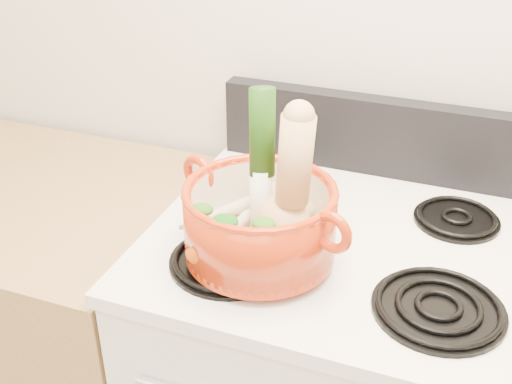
% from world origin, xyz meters
% --- Properties ---
extents(wall_back, '(3.50, 0.02, 2.60)m').
position_xyz_m(wall_back, '(0.00, 1.75, 1.30)').
color(wall_back, beige).
rests_on(wall_back, floor).
extents(cooktop, '(0.78, 0.67, 0.03)m').
position_xyz_m(cooktop, '(0.00, 1.40, 0.93)').
color(cooktop, silver).
rests_on(cooktop, stove_body).
extents(control_backsplash, '(0.76, 0.05, 0.18)m').
position_xyz_m(control_backsplash, '(0.00, 1.70, 1.04)').
color(control_backsplash, black).
rests_on(control_backsplash, cooktop).
extents(burner_front_left, '(0.22, 0.22, 0.02)m').
position_xyz_m(burner_front_left, '(-0.19, 1.24, 0.96)').
color(burner_front_left, black).
rests_on(burner_front_left, cooktop).
extents(burner_front_right, '(0.22, 0.22, 0.02)m').
position_xyz_m(burner_front_right, '(0.19, 1.24, 0.96)').
color(burner_front_right, black).
rests_on(burner_front_right, cooktop).
extents(burner_back_left, '(0.17, 0.17, 0.02)m').
position_xyz_m(burner_back_left, '(-0.19, 1.54, 0.96)').
color(burner_back_left, black).
rests_on(burner_back_left, cooktop).
extents(burner_back_right, '(0.17, 0.17, 0.02)m').
position_xyz_m(burner_back_right, '(0.19, 1.54, 0.96)').
color(burner_back_right, black).
rests_on(burner_back_right, cooktop).
extents(dutch_oven, '(0.35, 0.35, 0.14)m').
position_xyz_m(dutch_oven, '(-0.14, 1.27, 1.04)').
color(dutch_oven, '#A7280A').
rests_on(dutch_oven, burner_front_left).
extents(pot_handle_left, '(0.08, 0.04, 0.08)m').
position_xyz_m(pot_handle_left, '(-0.29, 1.32, 1.08)').
color(pot_handle_left, '#A7280A').
rests_on(pot_handle_left, dutch_oven).
extents(pot_handle_right, '(0.08, 0.04, 0.08)m').
position_xyz_m(pot_handle_right, '(0.01, 1.21, 1.08)').
color(pot_handle_right, '#A7280A').
rests_on(pot_handle_right, dutch_oven).
extents(squash, '(0.12, 0.11, 0.26)m').
position_xyz_m(squash, '(-0.10, 1.28, 1.12)').
color(squash, '#E5AE75').
rests_on(squash, dutch_oven).
extents(leek, '(0.07, 0.07, 0.30)m').
position_xyz_m(leek, '(-0.15, 1.29, 1.14)').
color(leek, white).
rests_on(leek, dutch_oven).
extents(ginger, '(0.09, 0.07, 0.04)m').
position_xyz_m(ginger, '(-0.10, 1.37, 1.02)').
color(ginger, tan).
rests_on(ginger, dutch_oven).
extents(parsnip_0, '(0.13, 0.19, 0.05)m').
position_xyz_m(parsnip_0, '(-0.20, 1.30, 1.02)').
color(parsnip_0, beige).
rests_on(parsnip_0, dutch_oven).
extents(parsnip_1, '(0.13, 0.17, 0.05)m').
position_xyz_m(parsnip_1, '(-0.20, 1.29, 1.03)').
color(parsnip_1, beige).
rests_on(parsnip_1, dutch_oven).
extents(parsnip_2, '(0.07, 0.19, 0.06)m').
position_xyz_m(parsnip_2, '(-0.17, 1.29, 1.03)').
color(parsnip_2, beige).
rests_on(parsnip_2, dutch_oven).
extents(parsnip_3, '(0.15, 0.15, 0.05)m').
position_xyz_m(parsnip_3, '(-0.22, 1.28, 1.04)').
color(parsnip_3, beige).
rests_on(parsnip_3, dutch_oven).
extents(carrot_0, '(0.07, 0.17, 0.05)m').
position_xyz_m(carrot_0, '(-0.14, 1.22, 1.02)').
color(carrot_0, orange).
rests_on(carrot_0, dutch_oven).
extents(carrot_1, '(0.08, 0.15, 0.04)m').
position_xyz_m(carrot_1, '(-0.20, 1.22, 1.02)').
color(carrot_1, '#D85B0A').
rests_on(carrot_1, dutch_oven).
extents(carrot_2, '(0.07, 0.17, 0.05)m').
position_xyz_m(carrot_2, '(-0.12, 1.25, 1.03)').
color(carrot_2, '#CA4A0A').
rests_on(carrot_2, dutch_oven).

